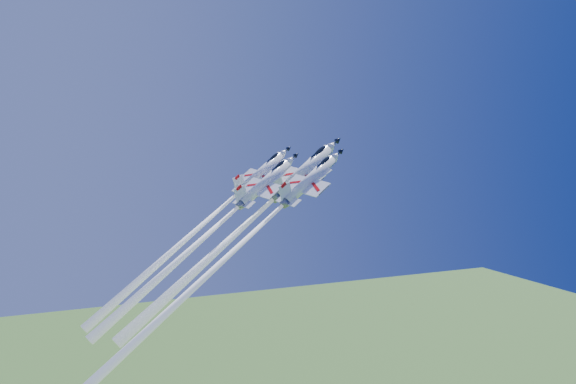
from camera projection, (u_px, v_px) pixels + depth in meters
name	position (u px, v px, depth m)	size (l,w,h in m)	color
jet_lead	(245.00, 226.00, 108.34)	(39.34, 13.61, 36.11)	white
jet_left	(201.00, 226.00, 110.10)	(35.29, 11.82, 32.87)	white
jet_right	(212.00, 271.00, 94.27)	(45.55, 14.59, 43.27)	white
jet_slot	(208.00, 234.00, 103.74)	(34.05, 11.64, 31.43)	white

